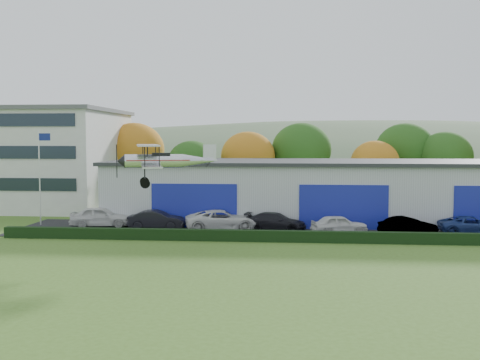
# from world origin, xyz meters

# --- Properties ---
(ground) EXTENTS (300.00, 300.00, 0.00)m
(ground) POSITION_xyz_m (0.00, 0.00, 0.00)
(ground) COLOR #456720
(ground) RESTS_ON ground
(apron) EXTENTS (48.00, 9.00, 0.05)m
(apron) POSITION_xyz_m (3.00, 21.00, 0.03)
(apron) COLOR black
(apron) RESTS_ON ground
(hedge) EXTENTS (46.00, 0.60, 0.80)m
(hedge) POSITION_xyz_m (3.00, 16.20, 0.40)
(hedge) COLOR black
(hedge) RESTS_ON ground
(hangar) EXTENTS (40.60, 12.60, 5.30)m
(hangar) POSITION_xyz_m (5.00, 27.98, 2.66)
(hangar) COLOR #B2B7BC
(hangar) RESTS_ON ground
(office_block) EXTENTS (20.60, 15.60, 10.40)m
(office_block) POSITION_xyz_m (-28.00, 35.00, 5.21)
(office_block) COLOR silver
(office_block) RESTS_ON ground
(flagpole) EXTENTS (1.05, 0.10, 8.00)m
(flagpole) POSITION_xyz_m (-19.88, 22.00, 4.78)
(flagpole) COLOR silver
(flagpole) RESTS_ON ground
(tree_belt) EXTENTS (75.70, 13.22, 10.12)m
(tree_belt) POSITION_xyz_m (0.85, 40.62, 5.61)
(tree_belt) COLOR #3D2614
(tree_belt) RESTS_ON ground
(distant_hills) EXTENTS (430.00, 196.00, 56.00)m
(distant_hills) POSITION_xyz_m (-4.38, 140.00, -13.05)
(distant_hills) COLOR #4C6642
(distant_hills) RESTS_ON ground
(car_0) EXTENTS (5.12, 2.60, 1.67)m
(car_0) POSITION_xyz_m (-14.66, 21.56, 0.89)
(car_0) COLOR silver
(car_0) RESTS_ON apron
(car_1) EXTENTS (4.52, 1.65, 1.48)m
(car_1) POSITION_xyz_m (-9.84, 20.84, 0.79)
(car_1) COLOR black
(car_1) RESTS_ON apron
(car_2) EXTENTS (6.21, 4.02, 1.59)m
(car_2) POSITION_xyz_m (-4.57, 20.73, 0.85)
(car_2) COLOR silver
(car_2) RESTS_ON apron
(car_3) EXTENTS (5.09, 2.88, 1.39)m
(car_3) POSITION_xyz_m (-0.33, 20.95, 0.75)
(car_3) COLOR black
(car_3) RESTS_ON apron
(car_4) EXTENTS (4.53, 2.70, 1.44)m
(car_4) POSITION_xyz_m (4.50, 19.68, 0.77)
(car_4) COLOR silver
(car_4) RESTS_ON apron
(car_5) EXTENTS (4.51, 2.82, 1.40)m
(car_5) POSITION_xyz_m (9.52, 19.44, 0.75)
(car_5) COLOR gray
(car_5) RESTS_ON apron
(car_6) EXTENTS (4.81, 2.24, 1.33)m
(car_6) POSITION_xyz_m (14.46, 20.60, 0.72)
(car_6) COLOR navy
(car_6) RESTS_ON apron
(biplane) EXTENTS (6.38, 7.23, 2.70)m
(biplane) POSITION_xyz_m (-7.29, 12.00, 5.91)
(biplane) COLOR silver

